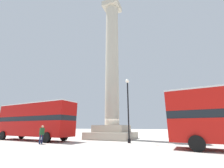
{
  "coord_description": "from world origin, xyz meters",
  "views": [
    {
      "loc": [
        8.1,
        -19.17,
        1.5
      ],
      "look_at": [
        0.0,
        0.0,
        7.5
      ],
      "focal_mm": 24.0,
      "sensor_mm": 36.0,
      "label": 1
    }
  ],
  "objects_px": {
    "bus_a": "(35,120)",
    "equestrian_statue": "(189,126)",
    "monument_column": "(112,79)",
    "pedestrian_near_lamp": "(42,134)",
    "street_lamp": "(128,106)"
  },
  "relations": [
    {
      "from": "street_lamp",
      "to": "pedestrian_near_lamp",
      "type": "height_order",
      "value": "street_lamp"
    },
    {
      "from": "equestrian_statue",
      "to": "pedestrian_near_lamp",
      "type": "relative_size",
      "value": 3.48
    },
    {
      "from": "equestrian_statue",
      "to": "pedestrian_near_lamp",
      "type": "bearing_deg",
      "value": -105.31
    },
    {
      "from": "monument_column",
      "to": "bus_a",
      "type": "relative_size",
      "value": 2.04
    },
    {
      "from": "monument_column",
      "to": "equestrian_statue",
      "type": "xyz_separation_m",
      "value": [
        9.54,
        3.71,
        -6.69
      ]
    },
    {
      "from": "monument_column",
      "to": "bus_a",
      "type": "bearing_deg",
      "value": -144.9
    },
    {
      "from": "monument_column",
      "to": "equestrian_statue",
      "type": "distance_m",
      "value": 12.23
    },
    {
      "from": "monument_column",
      "to": "bus_a",
      "type": "distance_m",
      "value": 11.34
    },
    {
      "from": "bus_a",
      "to": "pedestrian_near_lamp",
      "type": "relative_size",
      "value": 6.76
    },
    {
      "from": "equestrian_statue",
      "to": "pedestrian_near_lamp",
      "type": "xyz_separation_m",
      "value": [
        -13.18,
        -11.93,
        -0.67
      ]
    },
    {
      "from": "street_lamp",
      "to": "pedestrian_near_lamp",
      "type": "bearing_deg",
      "value": -150.63
    },
    {
      "from": "bus_a",
      "to": "equestrian_statue",
      "type": "relative_size",
      "value": 1.94
    },
    {
      "from": "monument_column",
      "to": "equestrian_statue",
      "type": "relative_size",
      "value": 3.95
    },
    {
      "from": "equestrian_statue",
      "to": "monument_column",
      "type": "bearing_deg",
      "value": -126.23
    },
    {
      "from": "pedestrian_near_lamp",
      "to": "street_lamp",
      "type": "bearing_deg",
      "value": 122.08
    }
  ]
}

